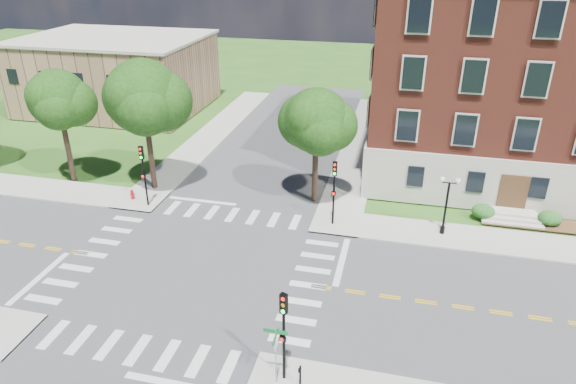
% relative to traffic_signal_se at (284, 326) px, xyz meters
% --- Properties ---
extents(ground, '(160.00, 160.00, 0.00)m').
position_rel_traffic_signal_se_xyz_m(ground, '(-7.55, 7.37, -3.19)').
color(ground, '#2C5417').
rests_on(ground, ground).
extents(road_ew, '(90.00, 12.00, 0.01)m').
position_rel_traffic_signal_se_xyz_m(road_ew, '(-7.55, 7.37, -3.18)').
color(road_ew, '#3D3D3F').
rests_on(road_ew, ground).
extents(road_ns, '(12.00, 90.00, 0.01)m').
position_rel_traffic_signal_se_xyz_m(road_ns, '(-7.55, 7.37, -3.18)').
color(road_ns, '#3D3D3F').
rests_on(road_ns, ground).
extents(sidewalk_ne, '(34.00, 34.00, 0.12)m').
position_rel_traffic_signal_se_xyz_m(sidewalk_ne, '(7.82, 22.75, -3.13)').
color(sidewalk_ne, '#9E9B93').
rests_on(sidewalk_ne, ground).
extents(sidewalk_nw, '(34.00, 34.00, 0.12)m').
position_rel_traffic_signal_se_xyz_m(sidewalk_nw, '(-22.93, 22.75, -3.13)').
color(sidewalk_nw, '#9E9B93').
rests_on(sidewalk_nw, ground).
extents(crosswalk_east, '(2.20, 10.20, 0.02)m').
position_rel_traffic_signal_se_xyz_m(crosswalk_east, '(-0.35, 7.37, -3.19)').
color(crosswalk_east, silver).
rests_on(crosswalk_east, ground).
extents(stop_bar_east, '(0.40, 5.50, 0.00)m').
position_rel_traffic_signal_se_xyz_m(stop_bar_east, '(1.25, 10.37, -3.19)').
color(stop_bar_east, silver).
rests_on(stop_bar_east, ground).
extents(main_building, '(30.60, 22.40, 16.50)m').
position_rel_traffic_signal_se_xyz_m(main_building, '(16.45, 29.37, 5.15)').
color(main_building, '#AEA99A').
rests_on(main_building, ground).
extents(secondary_building, '(20.40, 15.40, 8.30)m').
position_rel_traffic_signal_se_xyz_m(secondary_building, '(-29.55, 37.37, 1.09)').
color(secondary_building, '#856449').
rests_on(secondary_building, ground).
extents(tree_b, '(4.65, 4.65, 9.35)m').
position_rel_traffic_signal_se_xyz_m(tree_b, '(-22.53, 17.16, 3.92)').
color(tree_b, black).
rests_on(tree_b, ground).
extents(tree_c, '(5.77, 5.77, 10.47)m').
position_rel_traffic_signal_se_xyz_m(tree_c, '(-15.23, 17.44, 4.49)').
color(tree_c, black).
rests_on(tree_c, ground).
extents(tree_d, '(4.81, 4.81, 8.87)m').
position_rel_traffic_signal_se_xyz_m(tree_d, '(-2.03, 18.21, 3.37)').
color(tree_d, black).
rests_on(tree_d, ground).
extents(traffic_signal_se, '(0.38, 0.46, 4.80)m').
position_rel_traffic_signal_se_xyz_m(traffic_signal_se, '(0.00, 0.00, 0.00)').
color(traffic_signal_se, black).
rests_on(traffic_signal_se, ground).
extents(traffic_signal_ne, '(0.33, 0.37, 4.80)m').
position_rel_traffic_signal_se_xyz_m(traffic_signal_ne, '(-0.06, 14.80, 0.00)').
color(traffic_signal_ne, black).
rests_on(traffic_signal_ne, ground).
extents(traffic_signal_nw, '(0.34, 0.38, 4.80)m').
position_rel_traffic_signal_se_xyz_m(traffic_signal_nw, '(-14.26, 14.39, 0.00)').
color(traffic_signal_nw, black).
rests_on(traffic_signal_nw, ground).
extents(twin_lamp_west, '(1.36, 0.36, 4.23)m').
position_rel_traffic_signal_se_xyz_m(twin_lamp_west, '(7.53, 15.26, -0.66)').
color(twin_lamp_west, black).
rests_on(twin_lamp_west, ground).
extents(street_sign_pole, '(1.10, 1.10, 3.10)m').
position_rel_traffic_signal_se_xyz_m(street_sign_pole, '(-0.27, -0.33, -0.88)').
color(street_sign_pole, gray).
rests_on(street_sign_pole, ground).
extents(push_button_post, '(0.14, 0.21, 1.20)m').
position_rel_traffic_signal_se_xyz_m(push_button_post, '(0.83, -0.31, -2.39)').
color(push_button_post, black).
rests_on(push_button_post, ground).
extents(fire_hydrant, '(0.35, 0.35, 0.75)m').
position_rel_traffic_signal_se_xyz_m(fire_hydrant, '(-15.94, 15.10, -2.72)').
color(fire_hydrant, '#9C0C12').
rests_on(fire_hydrant, ground).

